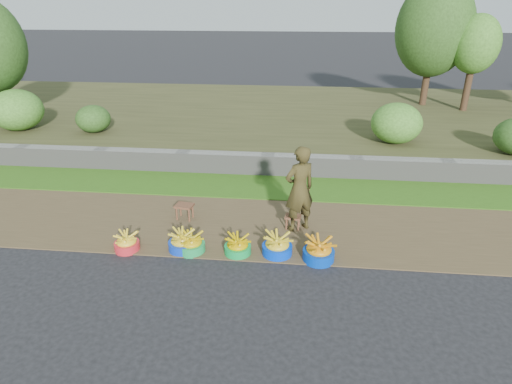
# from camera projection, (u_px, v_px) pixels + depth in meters

# --- Properties ---
(ground_plane) EXTENTS (120.00, 120.00, 0.00)m
(ground_plane) POSITION_uv_depth(u_px,v_px,m) (249.00, 262.00, 7.42)
(ground_plane) COLOR black
(ground_plane) RESTS_ON ground
(dirt_shoulder) EXTENTS (80.00, 2.50, 0.02)m
(dirt_shoulder) POSITION_uv_depth(u_px,v_px,m) (257.00, 227.00, 8.55)
(dirt_shoulder) COLOR #4C3D26
(dirt_shoulder) RESTS_ON ground
(grass_verge) EXTENTS (80.00, 1.50, 0.04)m
(grass_verge) POSITION_uv_depth(u_px,v_px,m) (265.00, 187.00, 10.36)
(grass_verge) COLOR #305D15
(grass_verge) RESTS_ON ground
(retaining_wall) EXTENTS (80.00, 0.35, 0.55)m
(retaining_wall) POSITION_uv_depth(u_px,v_px,m) (268.00, 165.00, 11.03)
(retaining_wall) COLOR slate
(retaining_wall) RESTS_ON ground
(earth_bank) EXTENTS (80.00, 10.00, 0.50)m
(earth_bank) POSITION_uv_depth(u_px,v_px,m) (278.00, 118.00, 15.48)
(earth_bank) COLOR #3C3C1E
(earth_bank) RESTS_ON ground
(vegetation) EXTENTS (37.92, 7.95, 4.62)m
(vegetation) POSITION_uv_depth(u_px,v_px,m) (391.00, 52.00, 14.19)
(vegetation) COLOR #352416
(vegetation) RESTS_ON earth_bank
(basin_a) EXTENTS (0.45, 0.45, 0.34)m
(basin_a) POSITION_uv_depth(u_px,v_px,m) (127.00, 243.00, 7.72)
(basin_a) COLOR red
(basin_a) RESTS_ON ground
(basin_b) EXTENTS (0.51, 0.51, 0.38)m
(basin_b) POSITION_uv_depth(u_px,v_px,m) (182.00, 242.00, 7.70)
(basin_b) COLOR #0B30B3
(basin_b) RESTS_ON ground
(basin_c) EXTENTS (0.49, 0.49, 0.37)m
(basin_c) POSITION_uv_depth(u_px,v_px,m) (191.00, 244.00, 7.67)
(basin_c) COLOR #158C44
(basin_c) RESTS_ON ground
(basin_d) EXTENTS (0.48, 0.48, 0.35)m
(basin_d) POSITION_uv_depth(u_px,v_px,m) (238.00, 246.00, 7.60)
(basin_d) COLOR #09933C
(basin_d) RESTS_ON ground
(basin_e) EXTENTS (0.53, 0.53, 0.40)m
(basin_e) POSITION_uv_depth(u_px,v_px,m) (277.00, 246.00, 7.57)
(basin_e) COLOR #0033D0
(basin_e) RESTS_ON ground
(basin_f) EXTENTS (0.55, 0.55, 0.41)m
(basin_f) POSITION_uv_depth(u_px,v_px,m) (319.00, 251.00, 7.40)
(basin_f) COLOR #0131A4
(basin_f) RESTS_ON ground
(stool_left) EXTENTS (0.40, 0.33, 0.31)m
(stool_left) POSITION_uv_depth(u_px,v_px,m) (184.00, 208.00, 8.76)
(stool_left) COLOR brown
(stool_left) RESTS_ON dirt_shoulder
(stool_right) EXTENTS (0.33, 0.27, 0.27)m
(stool_right) POSITION_uv_depth(u_px,v_px,m) (293.00, 218.00, 8.40)
(stool_right) COLOR brown
(stool_right) RESTS_ON dirt_shoulder
(vendor_woman) EXTENTS (0.75, 0.67, 1.71)m
(vendor_woman) POSITION_uv_depth(u_px,v_px,m) (299.00, 189.00, 8.11)
(vendor_woman) COLOR black
(vendor_woman) RESTS_ON dirt_shoulder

